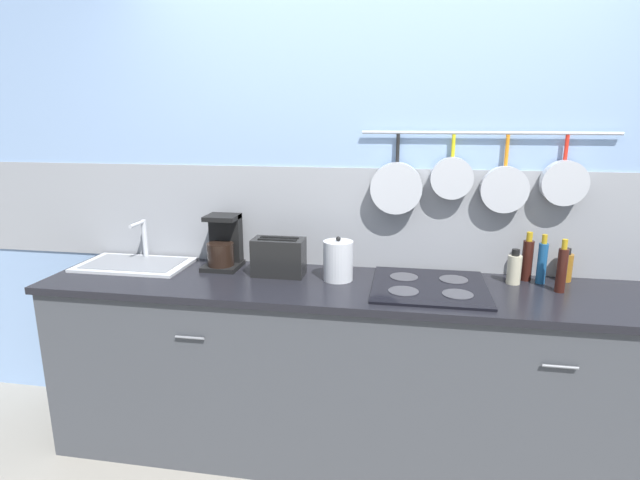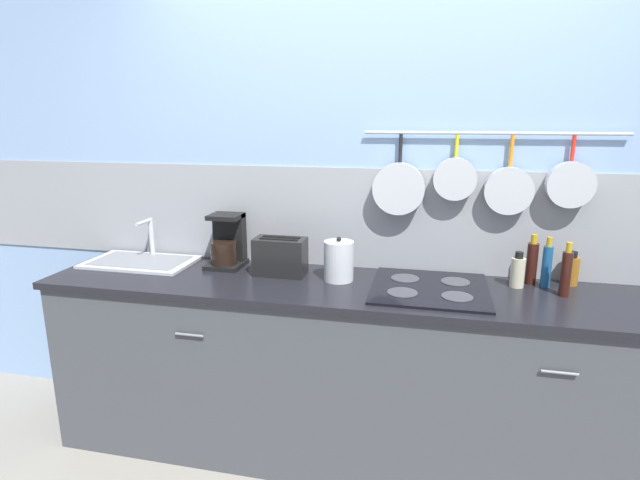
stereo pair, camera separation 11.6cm
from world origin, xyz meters
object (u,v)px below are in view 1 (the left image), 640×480
object	(u,v)px
kettle	(338,261)
bottle_cooking_wine	(542,262)
bottle_dish_soap	(562,269)
bottle_olive_oil	(565,266)
toaster	(279,257)
bottle_vinegar	(514,269)
coffee_maker	(224,246)
bottle_sesame_oil	(527,259)

from	to	relation	value
kettle	bottle_cooking_wine	distance (m)	0.99
bottle_dish_soap	bottle_olive_oil	bearing A→B (deg)	68.84
toaster	kettle	size ratio (longest dim) A/B	1.26
kettle	bottle_cooking_wine	xyz separation A→B (m)	(0.98, 0.12, 0.01)
toaster	bottle_dish_soap	bearing A→B (deg)	-0.91
bottle_vinegar	bottle_dish_soap	xyz separation A→B (m)	(0.19, -0.09, 0.03)
kettle	coffee_maker	bearing A→B (deg)	169.86
bottle_cooking_wine	bottle_dish_soap	world-z (taller)	bottle_dish_soap
bottle_vinegar	bottle_olive_oil	xyz separation A→B (m)	(0.26, 0.09, -0.00)
coffee_maker	bottle_dish_soap	world-z (taller)	coffee_maker
coffee_maker	bottle_vinegar	world-z (taller)	coffee_maker
toaster	bottle_olive_oil	world-z (taller)	toaster
bottle_cooking_wine	bottle_dish_soap	size ratio (longest dim) A/B	0.97
kettle	bottle_olive_oil	bearing A→B (deg)	9.17
bottle_dish_soap	bottle_olive_oil	size ratio (longest dim) A/B	1.51
coffee_maker	bottle_dish_soap	bearing A→B (deg)	-3.86
bottle_cooking_wine	bottle_olive_oil	xyz separation A→B (m)	(0.13, 0.06, -0.03)
toaster	kettle	world-z (taller)	kettle
bottle_vinegar	bottle_cooking_wine	size ratio (longest dim) A/B	0.71
bottle_olive_oil	bottle_sesame_oil	bearing A→B (deg)	-172.88
bottle_sesame_oil	coffee_maker	bearing A→B (deg)	-178.47
bottle_vinegar	bottle_cooking_wine	xyz separation A→B (m)	(0.13, 0.03, 0.03)
bottle_dish_soap	bottle_olive_oil	world-z (taller)	bottle_dish_soap
bottle_olive_oil	toaster	bearing A→B (deg)	-173.70
bottle_sesame_oil	bottle_vinegar	bearing A→B (deg)	-137.02
bottle_sesame_oil	bottle_cooking_wine	world-z (taller)	bottle_sesame_oil
bottle_cooking_wine	bottle_dish_soap	xyz separation A→B (m)	(0.06, -0.12, 0.00)
toaster	bottle_cooking_wine	size ratio (longest dim) A/B	1.15
bottle_vinegar	bottle_cooking_wine	bearing A→B (deg)	12.77
coffee_maker	bottle_vinegar	bearing A→B (deg)	-0.95
toaster	coffee_maker	bearing A→B (deg)	164.44
toaster	bottle_sesame_oil	xyz separation A→B (m)	(1.23, 0.13, 0.01)
toaster	kettle	xyz separation A→B (m)	(0.31, -0.02, 0.00)
kettle	toaster	bearing A→B (deg)	175.83
kettle	bottle_dish_soap	xyz separation A→B (m)	(1.04, 0.00, 0.01)
bottle_cooking_wine	toaster	bearing A→B (deg)	-175.72
coffee_maker	kettle	size ratio (longest dim) A/B	1.28
coffee_maker	bottle_cooking_wine	xyz separation A→B (m)	(1.62, 0.01, -0.01)
bottle_vinegar	toaster	bearing A→B (deg)	-176.71
kettle	bottle_sesame_oil	size ratio (longest dim) A/B	0.91
bottle_sesame_oil	bottle_dish_soap	size ratio (longest dim) A/B	0.98
coffee_maker	bottle_sesame_oil	bearing A→B (deg)	1.53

